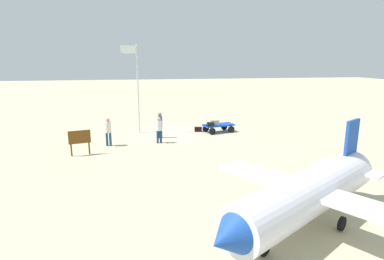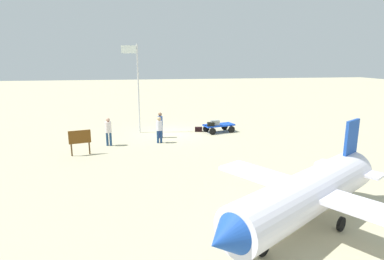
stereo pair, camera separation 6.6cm
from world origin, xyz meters
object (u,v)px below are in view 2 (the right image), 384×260
at_px(suitcase_tan, 199,129).
at_px(worker_supervisor, 108,129).
at_px(worker_lead, 159,128).
at_px(worker_trailing, 160,123).
at_px(signboard, 80,139).
at_px(suitcase_maroon, 211,124).
at_px(luggage_cart, 219,126).
at_px(flagpole, 136,82).
at_px(suitcase_navy, 215,123).
at_px(airplane_near, 302,196).

height_order(suitcase_tan, worker_supervisor, worker_supervisor).
bearing_deg(worker_supervisor, worker_lead, -177.34).
distance_m(worker_trailing, signboard, 5.44).
bearing_deg(signboard, suitcase_tan, -148.18).
height_order(suitcase_maroon, signboard, signboard).
relative_size(luggage_cart, signboard, 1.70).
relative_size(suitcase_tan, flagpole, 0.10).
xyz_separation_m(suitcase_tan, flagpole, (4.19, -0.34, 3.36)).
distance_m(suitcase_maroon, worker_lead, 4.02).
bearing_deg(worker_supervisor, suitcase_maroon, -163.94).
xyz_separation_m(worker_lead, worker_trailing, (-0.15, -1.30, 0.02)).
xyz_separation_m(suitcase_navy, airplane_near, (0.58, 12.81, 0.37)).
bearing_deg(suitcase_maroon, flagpole, -14.67).
bearing_deg(airplane_near, suitcase_navy, -92.61).
bearing_deg(worker_trailing, airplane_near, 104.67).
distance_m(airplane_near, signboard, 11.89).
bearing_deg(worker_trailing, suitcase_navy, -171.02).
bearing_deg(signboard, airplane_near, 130.07).
bearing_deg(suitcase_navy, luggage_cart, -138.01).
bearing_deg(worker_supervisor, worker_trailing, -155.33).
distance_m(worker_trailing, airplane_near, 12.62).
bearing_deg(signboard, flagpole, -122.23).
height_order(airplane_near, flagpole, flagpole).
height_order(worker_supervisor, flagpole, flagpole).
bearing_deg(suitcase_navy, flagpole, -12.31).
relative_size(luggage_cart, airplane_near, 0.33).
xyz_separation_m(luggage_cart, airplane_near, (0.91, 13.10, 0.70)).
bearing_deg(worker_lead, signboard, 22.82).
distance_m(suitcase_navy, airplane_near, 12.83).
distance_m(worker_trailing, worker_supervisor, 3.44).
height_order(worker_supervisor, airplane_near, airplane_near).
distance_m(luggage_cart, worker_lead, 4.82).
relative_size(luggage_cart, suitcase_tan, 3.95).
bearing_deg(airplane_near, worker_lead, -72.93).
relative_size(airplane_near, signboard, 5.21).
relative_size(worker_trailing, signboard, 1.24).
distance_m(worker_supervisor, airplane_near, 12.49).
xyz_separation_m(suitcase_tan, worker_lead, (2.94, 2.68, 0.80)).
bearing_deg(worker_supervisor, luggage_cart, -162.16).
height_order(luggage_cart, flagpole, flagpole).
height_order(suitcase_tan, flagpole, flagpole).
xyz_separation_m(suitcase_navy, worker_trailing, (3.78, 0.60, 0.22)).
relative_size(worker_trailing, flagpole, 0.28).
relative_size(suitcase_maroon, flagpole, 0.07).
height_order(airplane_near, signboard, airplane_near).
bearing_deg(luggage_cart, worker_trailing, 12.26).
bearing_deg(suitcase_navy, worker_trailing, 8.98).
distance_m(luggage_cart, suitcase_maroon, 0.83).
xyz_separation_m(worker_lead, worker_supervisor, (2.97, 0.14, 0.04)).
height_order(luggage_cart, worker_lead, worker_lead).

